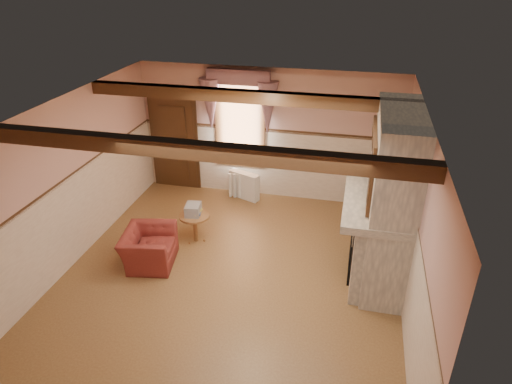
% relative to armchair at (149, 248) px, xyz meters
% --- Properties ---
extents(floor, '(5.50, 6.00, 0.01)m').
position_rel_armchair_xyz_m(floor, '(1.45, -0.01, -0.31)').
color(floor, brown).
rests_on(floor, ground).
extents(ceiling, '(5.50, 6.00, 0.01)m').
position_rel_armchair_xyz_m(ceiling, '(1.45, -0.01, 2.49)').
color(ceiling, silver).
rests_on(ceiling, wall_back).
extents(wall_back, '(5.50, 0.02, 2.80)m').
position_rel_armchair_xyz_m(wall_back, '(1.45, 2.99, 1.09)').
color(wall_back, tan).
rests_on(wall_back, floor).
extents(wall_front, '(5.50, 0.02, 2.80)m').
position_rel_armchair_xyz_m(wall_front, '(1.45, -3.01, 1.09)').
color(wall_front, tan).
rests_on(wall_front, floor).
extents(wall_left, '(0.02, 6.00, 2.80)m').
position_rel_armchair_xyz_m(wall_left, '(-1.30, -0.01, 1.09)').
color(wall_left, tan).
rests_on(wall_left, floor).
extents(wall_right, '(0.02, 6.00, 2.80)m').
position_rel_armchair_xyz_m(wall_right, '(4.20, -0.01, 1.09)').
color(wall_right, tan).
rests_on(wall_right, floor).
extents(wainscot, '(5.50, 6.00, 1.50)m').
position_rel_armchair_xyz_m(wainscot, '(1.45, -0.01, 0.44)').
color(wainscot, beige).
rests_on(wainscot, floor).
extents(chair_rail, '(5.50, 6.00, 0.08)m').
position_rel_armchair_xyz_m(chair_rail, '(1.45, -0.01, 1.19)').
color(chair_rail, black).
rests_on(chair_rail, wainscot).
extents(firebox, '(0.20, 0.95, 0.90)m').
position_rel_armchair_xyz_m(firebox, '(3.45, 0.59, 0.14)').
color(firebox, black).
rests_on(firebox, floor).
extents(armchair, '(0.97, 1.06, 0.61)m').
position_rel_armchair_xyz_m(armchair, '(0.00, 0.00, 0.00)').
color(armchair, maroon).
rests_on(armchair, floor).
extents(side_table, '(0.71, 0.71, 0.55)m').
position_rel_armchair_xyz_m(side_table, '(0.54, 0.83, -0.03)').
color(side_table, brown).
rests_on(side_table, floor).
extents(book_stack, '(0.30, 0.35, 0.20)m').
position_rel_armchair_xyz_m(book_stack, '(0.51, 0.85, 0.34)').
color(book_stack, '#B7AD8C').
rests_on(book_stack, side_table).
extents(radiator, '(0.72, 0.43, 0.60)m').
position_rel_armchair_xyz_m(radiator, '(0.99, 2.69, -0.01)').
color(radiator, silver).
rests_on(radiator, floor).
extents(bowl, '(0.35, 0.35, 0.09)m').
position_rel_armchair_xyz_m(bowl, '(3.70, 0.41, 1.16)').
color(bowl, brown).
rests_on(bowl, mantel).
extents(mantel_clock, '(0.14, 0.24, 0.20)m').
position_rel_armchair_xyz_m(mantel_clock, '(3.70, 1.40, 1.21)').
color(mantel_clock, black).
rests_on(mantel_clock, mantel).
extents(oil_lamp, '(0.11, 0.11, 0.28)m').
position_rel_armchair_xyz_m(oil_lamp, '(3.70, 1.06, 1.25)').
color(oil_lamp, gold).
rests_on(oil_lamp, mantel).
extents(candle_red, '(0.06, 0.06, 0.16)m').
position_rel_armchair_xyz_m(candle_red, '(3.70, 0.12, 1.19)').
color(candle_red, red).
rests_on(candle_red, mantel).
extents(jar_yellow, '(0.06, 0.06, 0.12)m').
position_rel_armchair_xyz_m(jar_yellow, '(3.70, 0.03, 1.17)').
color(jar_yellow, gold).
rests_on(jar_yellow, mantel).
extents(fireplace, '(0.85, 2.00, 2.80)m').
position_rel_armchair_xyz_m(fireplace, '(3.88, 0.59, 1.09)').
color(fireplace, gray).
rests_on(fireplace, floor).
extents(mantel, '(1.05, 2.05, 0.12)m').
position_rel_armchair_xyz_m(mantel, '(3.70, 0.59, 1.05)').
color(mantel, gray).
rests_on(mantel, fireplace).
extents(overmantel_mirror, '(0.06, 1.44, 1.04)m').
position_rel_armchair_xyz_m(overmantel_mirror, '(3.51, 0.59, 1.66)').
color(overmantel_mirror, silver).
rests_on(overmantel_mirror, fireplace).
extents(door, '(1.10, 0.10, 2.10)m').
position_rel_armchair_xyz_m(door, '(-0.65, 2.93, 0.74)').
color(door, black).
rests_on(door, floor).
extents(window, '(1.06, 0.08, 2.02)m').
position_rel_armchair_xyz_m(window, '(0.85, 2.96, 1.34)').
color(window, white).
rests_on(window, wall_back).
extents(window_drapes, '(1.30, 0.14, 1.40)m').
position_rel_armchair_xyz_m(window_drapes, '(0.85, 2.87, 1.94)').
color(window_drapes, gray).
rests_on(window_drapes, wall_back).
extents(ceiling_beam_front, '(5.50, 0.18, 0.20)m').
position_rel_armchair_xyz_m(ceiling_beam_front, '(1.45, -1.21, 2.39)').
color(ceiling_beam_front, black).
rests_on(ceiling_beam_front, ceiling).
extents(ceiling_beam_back, '(5.50, 0.18, 0.20)m').
position_rel_armchair_xyz_m(ceiling_beam_back, '(1.45, 1.19, 2.39)').
color(ceiling_beam_back, black).
rests_on(ceiling_beam_back, ceiling).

